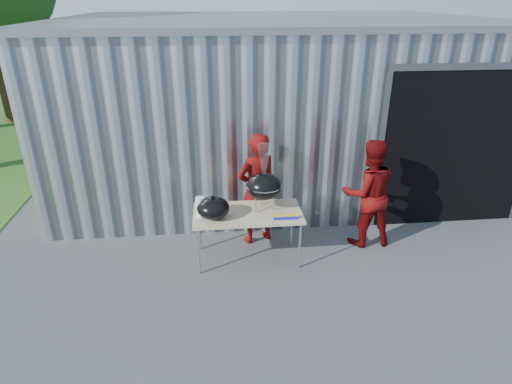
{
  "coord_description": "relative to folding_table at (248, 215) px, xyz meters",
  "views": [
    {
      "loc": [
        -0.48,
        -4.33,
        3.48
      ],
      "look_at": [
        0.06,
        0.92,
        1.05
      ],
      "focal_mm": 30.0,
      "sensor_mm": 36.0,
      "label": 1
    }
  ],
  "objects": [
    {
      "name": "ground",
      "position": [
        0.06,
        -0.91,
        -0.71
      ],
      "size": [
        80.0,
        80.0,
        0.0
      ],
      "primitive_type": "plane",
      "color": "#424245"
    },
    {
      "name": "building",
      "position": [
        0.98,
        3.68,
        0.83
      ],
      "size": [
        8.2,
        6.2,
        3.1
      ],
      "color": "silver",
      "rests_on": "ground"
    },
    {
      "name": "folding_table",
      "position": [
        0.0,
        0.0,
        0.0
      ],
      "size": [
        1.5,
        0.75,
        0.75
      ],
      "color": "tan",
      "rests_on": "ground"
    },
    {
      "name": "kettle_grill",
      "position": [
        0.24,
        0.08,
        0.45
      ],
      "size": [
        0.49,
        0.49,
        0.95
      ],
      "color": "black",
      "rests_on": "folding_table"
    },
    {
      "name": "grill_lid",
      "position": [
        -0.47,
        -0.1,
        0.18
      ],
      "size": [
        0.44,
        0.44,
        0.32
      ],
      "color": "black",
      "rests_on": "folding_table"
    },
    {
      "name": "paper_towels",
      "position": [
        -0.64,
        -0.05,
        0.18
      ],
      "size": [
        0.12,
        0.12,
        0.28
      ],
      "primitive_type": "cylinder",
      "color": "white",
      "rests_on": "folding_table"
    },
    {
      "name": "white_tub",
      "position": [
        -0.55,
        0.23,
        0.09
      ],
      "size": [
        0.2,
        0.15,
        0.1
      ],
      "primitive_type": "cube",
      "color": "white",
      "rests_on": "folding_table"
    },
    {
      "name": "foil_box",
      "position": [
        0.49,
        -0.25,
        0.07
      ],
      "size": [
        0.32,
        0.05,
        0.06
      ],
      "color": "#1B1EB0",
      "rests_on": "folding_table"
    },
    {
      "name": "person_cook",
      "position": [
        0.18,
        0.51,
        0.15
      ],
      "size": [
        0.74,
        0.62,
        1.72
      ],
      "primitive_type": "imported",
      "rotation": [
        0.0,
        0.0,
        3.53
      ],
      "color": "#5B0808",
      "rests_on": "ground"
    },
    {
      "name": "person_bystander",
      "position": [
        1.81,
        0.27,
        0.12
      ],
      "size": [
        0.82,
        0.65,
        1.65
      ],
      "primitive_type": "imported",
      "rotation": [
        0.0,
        0.0,
        3.17
      ],
      "color": "#5B0808",
      "rests_on": "ground"
    }
  ]
}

